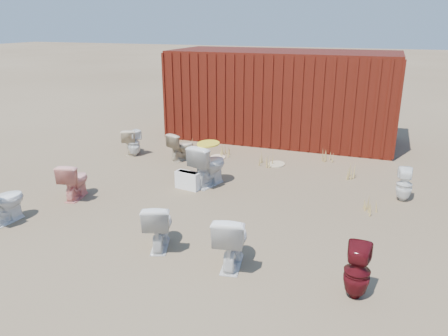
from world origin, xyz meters
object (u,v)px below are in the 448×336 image
(toilet_front_e, at_px, (231,239))
(toilet_back_a, at_px, (134,143))
(toilet_back_beige_right, at_px, (181,147))
(toilet_back_e, at_px, (404,185))
(toilet_back_yellowlid, at_px, (209,165))
(toilet_front_a, at_px, (2,201))
(toilet_front_c, at_px, (159,225))
(toilet_front_pink, at_px, (75,180))
(loose_tank, at_px, (188,180))
(shipping_container, at_px, (282,96))
(toilet_front_maroon, at_px, (357,272))
(toilet_back_beige_left, at_px, (131,141))

(toilet_front_e, height_order, toilet_back_a, toilet_front_e)
(toilet_back_beige_right, bearing_deg, toilet_back_e, -164.03)
(toilet_back_beige_right, bearing_deg, toilet_back_yellowlid, 158.70)
(toilet_front_a, distance_m, toilet_back_a, 3.99)
(toilet_front_c, distance_m, toilet_back_yellowlid, 2.64)
(toilet_front_pink, distance_m, toilet_front_e, 3.73)
(toilet_back_beige_right, height_order, loose_tank, toilet_back_beige_right)
(toilet_front_e, relative_size, loose_tank, 1.53)
(toilet_front_pink, xyz_separation_m, toilet_back_beige_right, (0.84, 2.81, -0.02))
(shipping_container, relative_size, toilet_back_beige_right, 9.05)
(toilet_front_a, distance_m, loose_tank, 3.27)
(toilet_back_a, xyz_separation_m, toilet_back_yellowlid, (2.47, -1.22, 0.10))
(loose_tank, bearing_deg, shipping_container, 89.97)
(shipping_container, relative_size, toilet_front_pink, 8.64)
(toilet_front_a, xyz_separation_m, toilet_back_yellowlid, (2.49, 2.77, 0.05))
(toilet_front_c, height_order, toilet_front_e, toilet_front_e)
(toilet_front_c, xyz_separation_m, toilet_front_maroon, (2.79, -0.28, -0.01))
(toilet_front_maroon, distance_m, toilet_back_yellowlid, 4.23)
(toilet_back_e, bearing_deg, shipping_container, -52.47)
(toilet_front_pink, height_order, toilet_front_e, toilet_front_e)
(toilet_back_a, bearing_deg, toilet_back_beige_right, -155.79)
(toilet_front_a, height_order, loose_tank, toilet_front_a)
(toilet_front_a, xyz_separation_m, toilet_back_a, (0.02, 3.99, -0.05))
(toilet_front_a, xyz_separation_m, toilet_back_beige_right, (1.26, 4.08, -0.04))
(toilet_front_maroon, bearing_deg, toilet_front_c, -4.22)
(loose_tank, bearing_deg, toilet_front_a, -122.25)
(toilet_front_maroon, bearing_deg, toilet_back_e, -98.44)
(loose_tank, bearing_deg, toilet_back_a, 154.10)
(toilet_front_a, xyz_separation_m, toilet_front_maroon, (5.57, -0.13, -0.03))
(toilet_front_c, height_order, loose_tank, toilet_front_c)
(loose_tank, bearing_deg, toilet_back_beige_right, 129.22)
(shipping_container, height_order, toilet_back_yellowlid, shipping_container)
(toilet_front_e, xyz_separation_m, toilet_back_e, (2.23, 3.21, -0.07))
(shipping_container, bearing_deg, toilet_back_beige_left, -137.98)
(shipping_container, height_order, toilet_front_c, shipping_container)
(toilet_back_a, height_order, toilet_back_yellowlid, toilet_back_yellowlid)
(toilet_back_yellowlid, bearing_deg, toilet_back_a, -10.43)
(toilet_back_beige_left, bearing_deg, toilet_front_maroon, 122.49)
(toilet_back_beige_right, bearing_deg, toilet_front_e, 149.10)
(toilet_front_c, relative_size, toilet_back_yellowlid, 0.83)
(toilet_back_e, relative_size, loose_tank, 1.25)
(toilet_back_beige_left, bearing_deg, toilet_front_a, 71.18)
(toilet_back_beige_left, bearing_deg, loose_tank, 123.17)
(loose_tank, bearing_deg, toilet_front_pink, -137.05)
(toilet_front_e, bearing_deg, toilet_back_yellowlid, -71.86)
(toilet_front_c, relative_size, loose_tank, 1.42)
(toilet_back_yellowlid, bearing_deg, toilet_front_c, 112.18)
(toilet_front_e, relative_size, toilet_back_a, 1.19)
(toilet_front_a, bearing_deg, toilet_front_c, -172.69)
(toilet_back_a, height_order, toilet_back_beige_right, toilet_back_beige_right)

